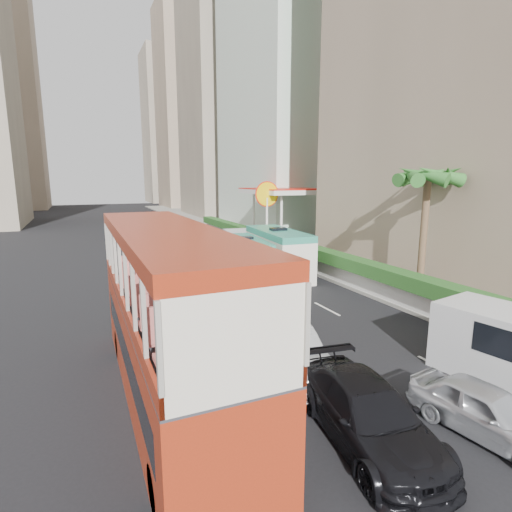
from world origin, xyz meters
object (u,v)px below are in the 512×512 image
car_silver_lane_a (287,372)px  panel_van_far (242,245)px  car_black (366,440)px  shell_station (285,217)px  minibus_far (278,253)px  car_silver_lane_b (484,434)px  van_asset (218,266)px  minibus_near (246,259)px  double_decker_bus (168,316)px  palm_tree (423,239)px

car_silver_lane_a → panel_van_far: bearing=79.6°
car_black → panel_van_far: 23.99m
panel_van_far → shell_station: size_ratio=0.65×
minibus_far → shell_station: size_ratio=0.85×
car_silver_lane_b → van_asset: size_ratio=0.81×
car_black → shell_station: 29.65m
van_asset → minibus_near: bearing=-88.6°
car_black → shell_station: (12.05, 26.95, 2.75)m
double_decker_bus → car_silver_lane_b: bearing=-36.0°
shell_station → van_asset: bearing=-145.0°
minibus_near → panel_van_far: (2.48, 6.90, -0.26)m
minibus_far → car_silver_lane_a: bearing=-111.1°
double_decker_bus → minibus_far: (9.84, 12.43, -1.02)m
car_silver_lane_b → shell_station: 29.56m
car_black → minibus_near: size_ratio=0.87×
car_silver_lane_b → panel_van_far: size_ratio=0.74×
car_silver_lane_b → shell_station: size_ratio=0.48×
car_silver_lane_a → minibus_far: 13.88m
panel_van_far → minibus_far: bearing=-83.4°
car_black → panel_van_far: bearing=84.0°
minibus_far → double_decker_bus: bearing=-123.8°
minibus_near → minibus_far: size_ratio=0.86×
minibus_far → panel_van_far: size_ratio=1.31×
car_silver_lane_a → minibus_far: minibus_far is taller
car_silver_lane_b → minibus_near: bearing=79.2°
van_asset → minibus_near: 4.61m
van_asset → car_silver_lane_a: bearing=-104.6°
car_silver_lane_a → minibus_far: bearing=71.5°
car_black → minibus_far: 17.47m
car_silver_lane_b → van_asset: van_asset is taller
palm_tree → double_decker_bus: bearing=-163.8°
minibus_near → shell_station: bearing=57.9°
minibus_near → minibus_far: 2.37m
panel_van_far → car_silver_lane_b: bearing=-89.7°
minibus_far → palm_tree: (3.96, -8.43, 1.87)m
car_silver_lane_a → palm_tree: size_ratio=0.76×
car_silver_lane_b → van_asset: (0.25, 21.73, 0.00)m
double_decker_bus → minibus_far: size_ratio=1.61×
double_decker_bus → shell_station: size_ratio=1.38×
car_silver_lane_b → van_asset: 21.73m
van_asset → panel_van_far: (2.88, 2.49, 1.04)m
car_silver_lane_b → shell_station: shell_station is taller
double_decker_bus → minibus_near: size_ratio=1.87×
van_asset → double_decker_bus: bearing=-116.7°
van_asset → shell_station: bearing=31.3°
car_silver_lane_a → shell_station: shell_station is taller
car_black → car_silver_lane_b: bearing=-10.9°
minibus_far → shell_station: shell_station is taller
palm_tree → shell_station: 19.14m
palm_tree → shell_station: palm_tree is taller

